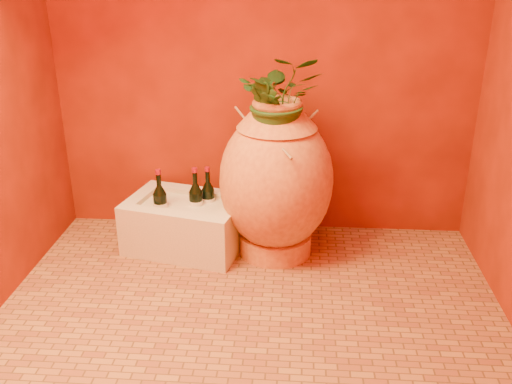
# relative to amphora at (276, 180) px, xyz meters

# --- Properties ---
(floor) EXTENTS (2.50, 2.50, 0.00)m
(floor) POSITION_rel_amphora_xyz_m (-0.09, -0.65, -0.46)
(floor) COLOR #955C30
(floor) RESTS_ON ground
(wall_back) EXTENTS (2.50, 0.02, 2.50)m
(wall_back) POSITION_rel_amphora_xyz_m (-0.09, 0.35, 0.79)
(wall_back) COLOR #601605
(wall_back) RESTS_ON ground
(amphora) EXTENTS (0.68, 0.68, 0.92)m
(amphora) POSITION_rel_amphora_xyz_m (0.00, 0.00, 0.00)
(amphora) COLOR #D88C3C
(amphora) RESTS_ON floor
(stone_basin) EXTENTS (0.74, 0.59, 0.31)m
(stone_basin) POSITION_rel_amphora_xyz_m (-0.53, 0.02, -0.31)
(stone_basin) COLOR beige
(stone_basin) RESTS_ON floor
(wine_bottle_a) EXTENTS (0.08, 0.08, 0.32)m
(wine_bottle_a) POSITION_rel_amphora_xyz_m (-0.40, 0.08, -0.17)
(wine_bottle_a) COLOR black
(wine_bottle_a) RESTS_ON stone_basin
(wine_bottle_b) EXTENTS (0.08, 0.08, 0.34)m
(wine_bottle_b) POSITION_rel_amphora_xyz_m (-0.47, 0.02, -0.17)
(wine_bottle_b) COLOR black
(wine_bottle_b) RESTS_ON stone_basin
(wine_bottle_c) EXTENTS (0.08, 0.08, 0.34)m
(wine_bottle_c) POSITION_rel_amphora_xyz_m (-0.67, -0.02, -0.17)
(wine_bottle_c) COLOR black
(wine_bottle_c) RESTS_ON stone_basin
(wall_tap) EXTENTS (0.07, 0.15, 0.16)m
(wall_tap) POSITION_rel_amphora_xyz_m (-0.12, 0.27, 0.23)
(wall_tap) COLOR #B27429
(wall_tap) RESTS_ON wall_back
(plant_main) EXTENTS (0.46, 0.41, 0.48)m
(plant_main) POSITION_rel_amphora_xyz_m (0.02, -0.03, 0.47)
(plant_main) COLOR #1D4317
(plant_main) RESTS_ON amphora
(plant_side) EXTENTS (0.23, 0.25, 0.36)m
(plant_side) POSITION_rel_amphora_xyz_m (-0.05, -0.06, 0.40)
(plant_side) COLOR #1D4317
(plant_side) RESTS_ON amphora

